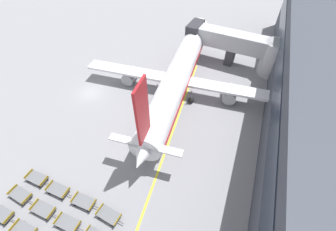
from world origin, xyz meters
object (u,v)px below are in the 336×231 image
baggage_dolly_row_near_col_a (1,214)px  baggage_dolly_row_mid_a_col_a (20,195)px  baggage_dolly_row_near_col_b (24,230)px  baggage_dolly_row_mid_b_col_b (58,190)px  baggage_dolly_row_mid_b_col_c (84,202)px  airplane (179,73)px  baggage_dolly_row_mid_a_col_b (44,210)px  baggage_dolly_row_mid_a_col_c (68,223)px  baggage_dolly_row_mid_b_col_d (109,215)px  baggage_dolly_row_mid_b_col_a (37,178)px

baggage_dolly_row_near_col_a → baggage_dolly_row_mid_a_col_a: size_ratio=0.99×
baggage_dolly_row_near_col_b → baggage_dolly_row_mid_b_col_b: bearing=86.5°
baggage_dolly_row_near_col_b → baggage_dolly_row_mid_a_col_a: same height
baggage_dolly_row_near_col_b → baggage_dolly_row_mid_b_col_c: (4.19, 5.06, 0.00)m
airplane → baggage_dolly_row_mid_a_col_b: 28.07m
baggage_dolly_row_near_col_a → airplane: bearing=68.8°
baggage_dolly_row_mid_a_col_c → airplane: bearing=82.7°
baggage_dolly_row_mid_a_col_b → baggage_dolly_row_mid_b_col_d: same height
baggage_dolly_row_near_col_b → baggage_dolly_row_mid_b_col_c: size_ratio=1.00×
baggage_dolly_row_mid_b_col_b → baggage_dolly_row_mid_b_col_d: bearing=-2.7°
airplane → baggage_dolly_row_mid_b_col_b: (-7.18, -24.42, -3.03)m
airplane → baggage_dolly_row_mid_b_col_c: airplane is taller
baggage_dolly_row_mid_b_col_a → baggage_dolly_row_mid_b_col_b: same height
airplane → baggage_dolly_row_mid_b_col_d: 24.95m
airplane → baggage_dolly_row_mid_b_col_a: 26.60m
baggage_dolly_row_mid_b_col_d → baggage_dolly_row_mid_b_col_b: bearing=177.3°
airplane → baggage_dolly_row_mid_a_col_c: size_ratio=11.83×
baggage_dolly_row_near_col_a → baggage_dolly_row_mid_b_col_c: (7.98, 4.66, 0.00)m
baggage_dolly_row_near_col_b → baggage_dolly_row_mid_a_col_a: size_ratio=0.99×
airplane → baggage_dolly_row_mid_a_col_b: airplane is taller
baggage_dolly_row_mid_b_col_b → baggage_dolly_row_mid_b_col_c: (3.88, -0.07, 0.00)m
baggage_dolly_row_mid_a_col_b → baggage_dolly_row_mid_b_col_b: (-0.03, 2.56, 0.00)m
airplane → baggage_dolly_row_mid_a_col_c: bearing=-97.3°
baggage_dolly_row_mid_b_col_a → baggage_dolly_row_mid_b_col_c: same height
baggage_dolly_row_mid_b_col_b → baggage_dolly_row_mid_b_col_d: (7.48, -0.35, 0.00)m
baggage_dolly_row_near_col_a → baggage_dolly_row_mid_a_col_a: same height
baggage_dolly_row_near_col_a → baggage_dolly_row_mid_a_col_c: 8.03m
baggage_dolly_row_near_col_a → baggage_dolly_row_mid_b_col_b: (4.11, 4.73, 0.00)m
airplane → baggage_dolly_row_mid_b_col_b: airplane is taller
baggage_dolly_row_mid_a_col_b → baggage_dolly_row_mid_b_col_c: (3.84, 2.49, 0.00)m
baggage_dolly_row_mid_a_col_b → baggage_dolly_row_mid_a_col_c: size_ratio=1.00×
baggage_dolly_row_mid_a_col_b → baggage_dolly_row_mid_b_col_d: 7.77m
baggage_dolly_row_mid_a_col_c → baggage_dolly_row_mid_b_col_a: bearing=157.2°
airplane → baggage_dolly_row_mid_b_col_a: airplane is taller
baggage_dolly_row_mid_b_col_d → baggage_dolly_row_mid_a_col_c: bearing=-147.4°
baggage_dolly_row_near_col_b → baggage_dolly_row_mid_a_col_c: size_ratio=1.00×
airplane → baggage_dolly_row_near_col_b: (-7.49, -29.55, -3.03)m
baggage_dolly_row_mid_b_col_c → baggage_dolly_row_mid_b_col_b: bearing=179.0°
baggage_dolly_row_near_col_a → baggage_dolly_row_near_col_b: (3.80, -0.40, 0.00)m
baggage_dolly_row_mid_a_col_c → baggage_dolly_row_mid_b_col_a: size_ratio=1.00×
airplane → baggage_dolly_row_mid_b_col_d: airplane is taller
baggage_dolly_row_near_col_a → baggage_dolly_row_mid_b_col_a: bearing=84.3°
baggage_dolly_row_mid_a_col_b → baggage_dolly_row_mid_b_col_d: (7.44, 2.21, 0.00)m
baggage_dolly_row_near_col_a → baggage_dolly_row_mid_b_col_d: 12.39m
baggage_dolly_row_near_col_b → baggage_dolly_row_mid_a_col_b: same height
baggage_dolly_row_mid_b_col_b → baggage_dolly_row_mid_b_col_d: size_ratio=0.99×
baggage_dolly_row_near_col_b → baggage_dolly_row_mid_b_col_c: same height
baggage_dolly_row_mid_a_col_a → baggage_dolly_row_mid_b_col_a: 2.49m
baggage_dolly_row_mid_a_col_a → baggage_dolly_row_near_col_a: bearing=-95.8°
baggage_dolly_row_mid_a_col_a → baggage_dolly_row_mid_b_col_d: (11.33, 1.85, 0.00)m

